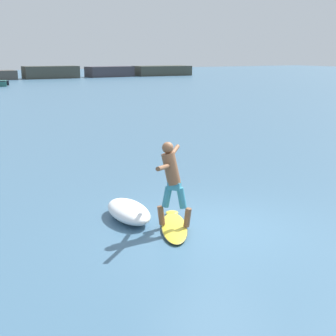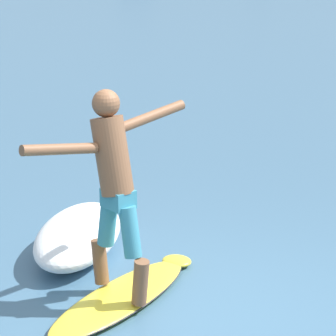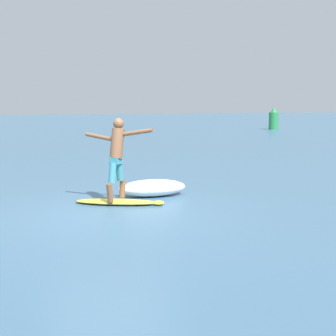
# 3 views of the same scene
# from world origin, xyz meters

# --- Properties ---
(ground_plane) EXTENTS (200.00, 200.00, 0.00)m
(ground_plane) POSITION_xyz_m (0.00, 0.00, 0.00)
(ground_plane) COLOR #3E6481
(surfboard) EXTENTS (1.33, 1.97, 0.23)m
(surfboard) POSITION_xyz_m (-0.75, 0.37, 0.05)
(surfboard) COLOR yellow
(surfboard) RESTS_ON ground
(surfer) EXTENTS (1.21, 1.28, 1.80)m
(surfer) POSITION_xyz_m (-0.81, 0.38, 1.15)
(surfer) COLOR brown
(surfer) RESTS_ON surfboard
(wave_foam_at_tail) EXTENTS (0.87, 1.69, 0.40)m
(wave_foam_at_tail) POSITION_xyz_m (-1.35, 1.37, 0.20)
(wave_foam_at_tail) COLOR white
(wave_foam_at_tail) RESTS_ON ground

